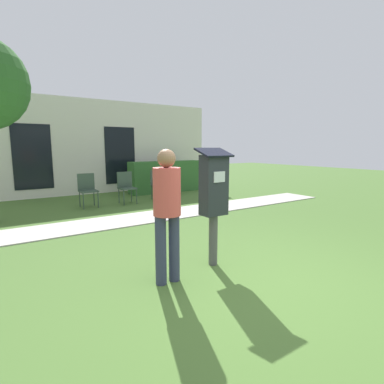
{
  "coord_description": "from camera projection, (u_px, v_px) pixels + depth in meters",
  "views": [
    {
      "loc": [
        -2.5,
        -2.33,
        1.6
      ],
      "look_at": [
        -0.45,
        0.71,
        1.05
      ],
      "focal_mm": 28.0,
      "sensor_mm": 36.0,
      "label": 1
    }
  ],
  "objects": [
    {
      "name": "ground_plane",
      "position": [
        257.0,
        284.0,
        3.53
      ],
      "size": [
        40.0,
        40.0,
        0.0
      ],
      "primitive_type": "plane",
      "color": "#476B2D"
    },
    {
      "name": "outdoor_chair_right",
      "position": [
        159.0,
        182.0,
        9.18
      ],
      "size": [
        0.44,
        0.44,
        0.9
      ],
      "rotation": [
        0.0,
        0.0,
        0.16
      ],
      "color": "#334738",
      "rests_on": "ground"
    },
    {
      "name": "sidewalk",
      "position": [
        131.0,
        219.0,
        6.64
      ],
      "size": [
        12.0,
        1.1,
        0.02
      ],
      "color": "#B7B2A8",
      "rests_on": "ground"
    },
    {
      "name": "parking_meter",
      "position": [
        214.0,
        191.0,
        3.98
      ],
      "size": [
        0.44,
        0.31,
        1.59
      ],
      "color": "#4C4C4C",
      "rests_on": "ground"
    },
    {
      "name": "outdoor_chair_left",
      "position": [
        87.0,
        187.0,
        8.01
      ],
      "size": [
        0.44,
        0.44,
        0.9
      ],
      "rotation": [
        0.0,
        0.0,
        0.12
      ],
      "color": "#334738",
      "rests_on": "ground"
    },
    {
      "name": "building_facade",
      "position": [
        78.0,
        147.0,
        10.01
      ],
      "size": [
        10.0,
        0.26,
        3.2
      ],
      "color": "silver",
      "rests_on": "ground"
    },
    {
      "name": "person_standing",
      "position": [
        167.0,
        206.0,
        3.45
      ],
      "size": [
        0.32,
        0.32,
        1.58
      ],
      "rotation": [
        0.0,
        0.0,
        0.41
      ],
      "color": "#333851",
      "rests_on": "ground"
    },
    {
      "name": "hedge_row",
      "position": [
        167.0,
        177.0,
        10.75
      ],
      "size": [
        2.72,
        0.6,
        1.1
      ],
      "color": "#33662D",
      "rests_on": "ground"
    },
    {
      "name": "outdoor_chair_middle",
      "position": [
        126.0,
        185.0,
        8.55
      ],
      "size": [
        0.44,
        0.44,
        0.9
      ],
      "rotation": [
        0.0,
        0.0,
        0.4
      ],
      "color": "#334738",
      "rests_on": "ground"
    }
  ]
}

